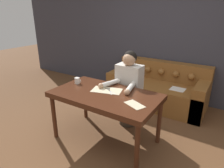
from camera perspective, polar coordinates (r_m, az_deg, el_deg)
ground_plane at (r=2.87m, az=-0.94°, el=-17.51°), size 16.00×16.00×0.00m
wall_back at (r=4.18m, az=15.44°, el=13.41°), size 8.00×0.06×2.60m
dining_table at (r=2.68m, az=-1.96°, el=-4.10°), size 1.43×0.81×0.73m
couch at (r=4.02m, az=12.88°, el=-1.47°), size 1.82×0.84×0.81m
person at (r=3.10m, az=4.73°, el=-1.56°), size 0.50×0.63×1.21m
pattern_paper_main at (r=2.74m, az=-1.49°, el=-1.79°), size 0.46×0.34×0.00m
pattern_paper_offcut at (r=2.36m, az=6.48°, el=-5.87°), size 0.28×0.23×0.00m
scissors at (r=2.75m, az=-0.88°, el=-1.72°), size 0.23×0.19×0.01m
mug at (r=3.03m, az=-9.88°, el=0.96°), size 0.11×0.08×0.09m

